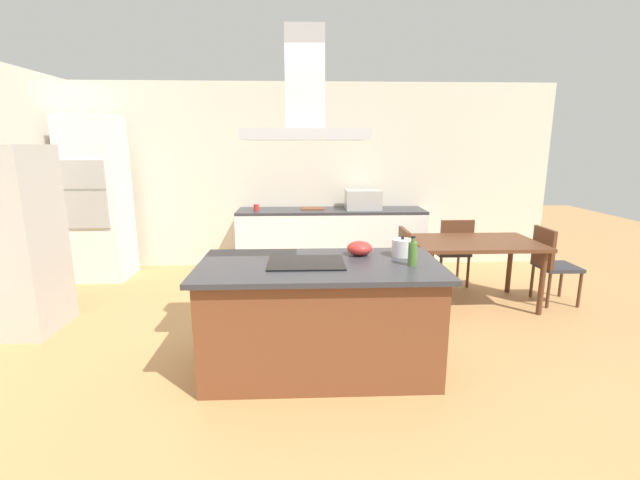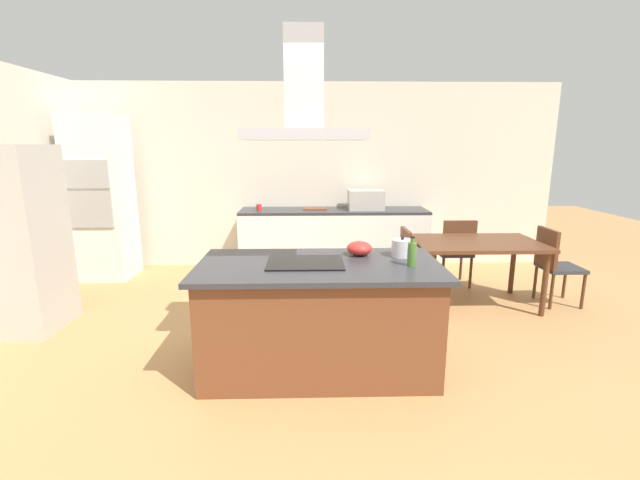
{
  "view_description": "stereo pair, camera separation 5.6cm",
  "coord_description": "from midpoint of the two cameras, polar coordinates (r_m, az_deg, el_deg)",
  "views": [
    {
      "loc": [
        -0.14,
        -3.29,
        1.82
      ],
      "look_at": [
        0.02,
        0.4,
        1.0
      ],
      "focal_mm": 24.25,
      "sensor_mm": 36.0,
      "label": 1
    },
    {
      "loc": [
        -0.08,
        -3.29,
        1.82
      ],
      "look_at": [
        0.02,
        0.4,
        1.0
      ],
      "focal_mm": 24.25,
      "sensor_mm": 36.0,
      "label": 2
    }
  ],
  "objects": [
    {
      "name": "ground",
      "position": [
        5.13,
        -0.23,
        -8.28
      ],
      "size": [
        16.0,
        16.0,
        0.0
      ],
      "primitive_type": "plane",
      "color": "tan"
    },
    {
      "name": "wall_back",
      "position": [
        6.56,
        -0.6,
        8.4
      ],
      "size": [
        7.2,
        0.1,
        2.7
      ],
      "primitive_type": "cube",
      "color": "beige",
      "rests_on": "ground"
    },
    {
      "name": "kitchen_island",
      "position": [
        3.57,
        0.33,
        -10.02
      ],
      "size": [
        1.92,
        1.0,
        0.9
      ],
      "color": "brown",
      "rests_on": "ground"
    },
    {
      "name": "cooktop",
      "position": [
        3.42,
        -1.47,
        -3.01
      ],
      "size": [
        0.6,
        0.44,
        0.01
      ],
      "primitive_type": "cube",
      "color": "black",
      "rests_on": "kitchen_island"
    },
    {
      "name": "tea_kettle",
      "position": [
        3.68,
        11.24,
        -1.03
      ],
      "size": [
        0.23,
        0.18,
        0.17
      ],
      "color": "silver",
      "rests_on": "kitchen_island"
    },
    {
      "name": "olive_oil_bottle",
      "position": [
        3.4,
        12.5,
        -1.77
      ],
      "size": [
        0.07,
        0.07,
        0.23
      ],
      "color": "#47722D",
      "rests_on": "kitchen_island"
    },
    {
      "name": "mixing_bowl",
      "position": [
        3.68,
        5.66,
        -1.09
      ],
      "size": [
        0.21,
        0.21,
        0.12
      ],
      "primitive_type": "ellipsoid",
      "color": "red",
      "rests_on": "kitchen_island"
    },
    {
      "name": "back_counter",
      "position": [
        6.33,
        2.06,
        0.01
      ],
      "size": [
        2.7,
        0.62,
        0.9
      ],
      "color": "white",
      "rests_on": "ground"
    },
    {
      "name": "countertop_microwave",
      "position": [
        6.28,
        6.31,
        5.3
      ],
      "size": [
        0.5,
        0.38,
        0.28
      ],
      "primitive_type": "cube",
      "color": "#B2AFAA",
      "rests_on": "back_counter"
    },
    {
      "name": "coffee_mug_red",
      "position": [
        6.2,
        -7.79,
        4.28
      ],
      "size": [
        0.08,
        0.08,
        0.09
      ],
      "primitive_type": "cylinder",
      "color": "red",
      "rests_on": "back_counter"
    },
    {
      "name": "cutting_board",
      "position": [
        6.29,
        -0.4,
        4.18
      ],
      "size": [
        0.34,
        0.24,
        0.02
      ],
      "primitive_type": "cube",
      "color": "brown",
      "rests_on": "back_counter"
    },
    {
      "name": "wall_oven_stack",
      "position": [
        6.6,
        -26.66,
        4.93
      ],
      "size": [
        0.7,
        0.66,
        2.2
      ],
      "color": "white",
      "rests_on": "ground"
    },
    {
      "name": "refrigerator",
      "position": [
        5.16,
        -35.33,
        0.02
      ],
      "size": [
        0.8,
        0.73,
        1.82
      ],
      "color": "#B2AFAA",
      "rests_on": "ground"
    },
    {
      "name": "dining_table",
      "position": [
        5.21,
        20.24,
        -1.05
      ],
      "size": [
        1.4,
        0.9,
        0.75
      ],
      "color": "#59331E",
      "rests_on": "ground"
    },
    {
      "name": "chair_at_right_end",
      "position": [
        5.65,
        28.77,
        -2.49
      ],
      "size": [
        0.42,
        0.42,
        0.89
      ],
      "color": "#333338",
      "rests_on": "ground"
    },
    {
      "name": "chair_facing_back_wall",
      "position": [
        5.85,
        17.76,
        -1.04
      ],
      "size": [
        0.42,
        0.42,
        0.89
      ],
      "color": "#333338",
      "rests_on": "ground"
    },
    {
      "name": "chair_at_left_end",
      "position": [
        4.99,
        10.27,
        -2.94
      ],
      "size": [
        0.42,
        0.42,
        0.89
      ],
      "color": "#333338",
      "rests_on": "ground"
    },
    {
      "name": "range_hood",
      "position": [
        3.3,
        -1.59,
        17.41
      ],
      "size": [
        0.9,
        0.55,
        0.78
      ],
      "color": "#ADADB2"
    }
  ]
}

